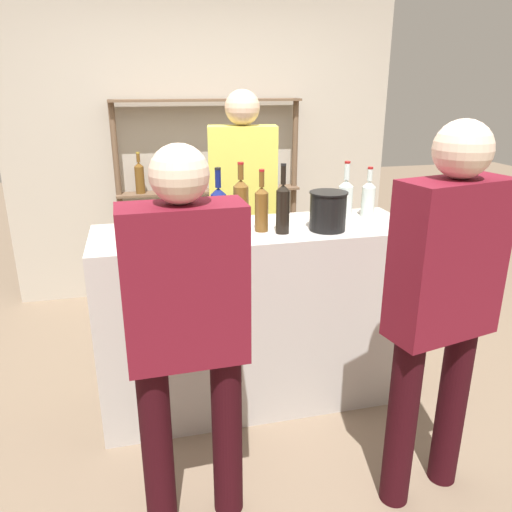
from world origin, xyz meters
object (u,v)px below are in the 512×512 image
at_px(counter_bottle_4, 345,197).
at_px(customer_left, 187,322).
at_px(counter_bottle_5, 283,207).
at_px(customer_right, 443,295).
at_px(cork_jar, 324,205).
at_px(counter_bottle_1, 241,202).
at_px(counter_bottle_2, 219,206).
at_px(counter_bottle_0, 368,197).
at_px(server_behind_counter, 243,199).
at_px(counter_bottle_3, 262,208).
at_px(wine_glass, 191,217).
at_px(ice_bucket, 328,211).

bearing_deg(counter_bottle_4, customer_left, -138.12).
relative_size(counter_bottle_5, customer_right, 0.22).
bearing_deg(cork_jar, counter_bottle_1, -171.76).
bearing_deg(counter_bottle_2, counter_bottle_0, 2.18).
relative_size(counter_bottle_5, customer_left, 0.23).
relative_size(counter_bottle_4, server_behind_counter, 0.18).
xyz_separation_m(cork_jar, server_behind_counter, (-0.35, 0.69, -0.09)).
relative_size(counter_bottle_3, server_behind_counter, 0.19).
height_order(customer_left, server_behind_counter, server_behind_counter).
height_order(counter_bottle_1, counter_bottle_3, counter_bottle_1).
bearing_deg(customer_left, server_behind_counter, -20.92).
height_order(counter_bottle_0, cork_jar, counter_bottle_0).
bearing_deg(cork_jar, counter_bottle_0, -7.12).
relative_size(counter_bottle_4, customer_left, 0.20).
relative_size(wine_glass, cork_jar, 1.11).
bearing_deg(counter_bottle_1, wine_glass, -148.38).
bearing_deg(wine_glass, counter_bottle_2, 47.59).
relative_size(counter_bottle_0, counter_bottle_5, 0.80).
bearing_deg(customer_right, counter_bottle_0, -19.63).
height_order(counter_bottle_0, counter_bottle_1, counter_bottle_1).
distance_m(counter_bottle_0, wine_glass, 1.12).
bearing_deg(counter_bottle_1, counter_bottle_4, 5.89).
distance_m(counter_bottle_5, wine_glass, 0.49).
bearing_deg(counter_bottle_0, counter_bottle_2, -177.82).
distance_m(counter_bottle_3, counter_bottle_5, 0.12).
distance_m(customer_left, customer_right, 1.07).
xyz_separation_m(wine_glass, server_behind_counter, (0.48, 0.95, -0.14)).
distance_m(counter_bottle_5, ice_bucket, 0.26).
bearing_deg(customer_right, wine_glass, 38.03).
height_order(customer_left, customer_right, customer_right).
relative_size(counter_bottle_5, wine_glass, 2.24).
height_order(counter_bottle_0, counter_bottle_5, counter_bottle_5).
xyz_separation_m(counter_bottle_1, ice_bucket, (0.45, -0.18, -0.04)).
height_order(counter_bottle_3, server_behind_counter, server_behind_counter).
bearing_deg(server_behind_counter, counter_bottle_3, 4.21).
distance_m(ice_bucket, customer_left, 1.14).
bearing_deg(customer_right, ice_bucket, 2.45).
bearing_deg(counter_bottle_5, counter_bottle_4, 27.80).
xyz_separation_m(counter_bottle_1, wine_glass, (-0.30, -0.19, -0.02)).
relative_size(counter_bottle_0, counter_bottle_1, 0.83).
bearing_deg(wine_glass, counter_bottle_3, 10.58).
height_order(counter_bottle_3, customer_right, customer_right).
bearing_deg(counter_bottle_1, counter_bottle_5, -43.20).
bearing_deg(cork_jar, customer_right, -83.05).
height_order(counter_bottle_4, counter_bottle_5, counter_bottle_5).
bearing_deg(wine_glass, counter_bottle_4, 14.80).
height_order(counter_bottle_0, counter_bottle_3, counter_bottle_3).
height_order(counter_bottle_2, wine_glass, counter_bottle_2).
bearing_deg(ice_bucket, wine_glass, -179.72).
height_order(ice_bucket, server_behind_counter, server_behind_counter).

